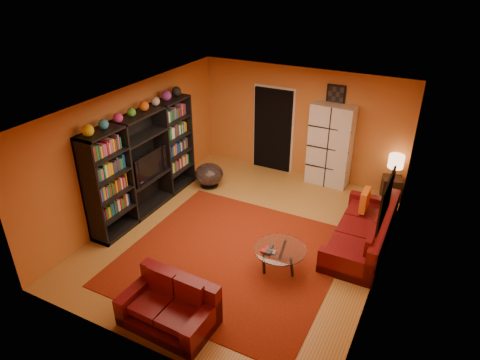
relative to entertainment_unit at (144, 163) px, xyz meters
The scene contains 20 objects.
floor 2.51m from the entertainment_unit, ahead, with size 6.00×6.00×0.00m, color olive.
ceiling 2.75m from the entertainment_unit, ahead, with size 6.00×6.00×0.00m, color white.
wall_back 3.77m from the entertainment_unit, 52.83° to the left, with size 6.00×6.00×0.00m, color #BE6829.
wall_front 3.77m from the entertainment_unit, 52.83° to the right, with size 6.00×6.00×0.00m, color #BE6829.
wall_left 0.34m from the entertainment_unit, behind, with size 6.00×6.00×0.00m, color #BE6829.
wall_right 4.78m from the entertainment_unit, ahead, with size 6.00×6.00×0.00m, color #BE6829.
rug 2.69m from the entertainment_unit, 16.42° to the right, with size 3.60×3.60×0.01m, color #62190B.
doorway 3.35m from the entertainment_unit, 61.98° to the left, with size 0.95×0.10×2.04m, color black.
wall_art_right 4.80m from the entertainment_unit, ahead, with size 0.03×1.00×0.70m, color black.
wall_art_back 4.36m from the entertainment_unit, 44.57° to the left, with size 0.42×0.03×0.52m, color black.
entertainment_unit is the anchor object (origin of this frame).
tv 0.07m from the entertainment_unit, 24.82° to the left, with size 0.13×1.00×0.58m, color black.
sofa 4.54m from the entertainment_unit, ahead, with size 0.96×2.32×0.85m.
loveseat 3.43m from the entertainment_unit, 46.36° to the right, with size 1.37×0.85×0.85m.
throw_pillow 4.44m from the entertainment_unit, 16.91° to the left, with size 0.12×0.42×0.42m, color orange.
coffee_table 3.40m from the entertainment_unit, 11.26° to the right, with size 0.88×0.88×0.44m.
storage_cabinet 4.15m from the entertainment_unit, 42.45° to the left, with size 0.96×0.43×1.92m, color beige.
bowl_chair 1.74m from the entertainment_unit, 64.91° to the left, with size 0.67×0.67×0.55m.
side_table 5.36m from the entertainment_unit, 31.29° to the left, with size 0.40×0.40×0.50m, color black.
table_lamp 5.30m from the entertainment_unit, 31.29° to the left, with size 0.32×0.32×0.54m.
Camera 1 is at (3.03, -6.09, 4.80)m, focal length 32.00 mm.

